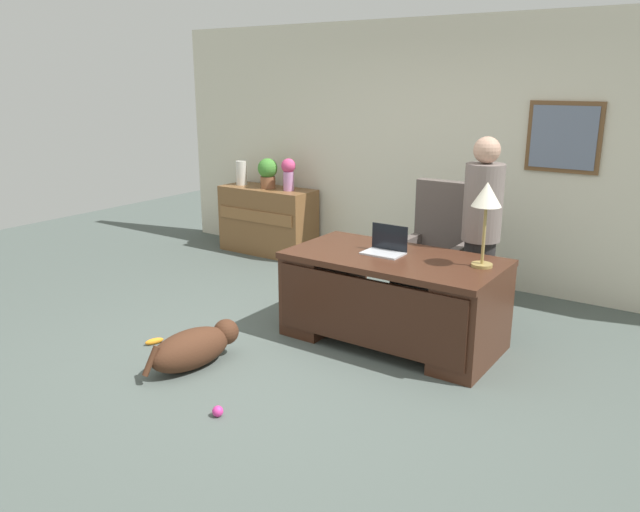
# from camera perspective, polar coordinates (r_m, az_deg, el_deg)

# --- Properties ---
(ground_plane) EXTENTS (12.00, 12.00, 0.00)m
(ground_plane) POSITION_cam_1_polar(r_m,az_deg,el_deg) (4.97, -2.50, -9.04)
(ground_plane) COLOR #4C5651
(back_wall) EXTENTS (7.00, 0.16, 2.70)m
(back_wall) POSITION_cam_1_polar(r_m,az_deg,el_deg) (6.80, 10.87, 9.36)
(back_wall) COLOR beige
(back_wall) RESTS_ON ground_plane
(desk) EXTENTS (1.71, 0.90, 0.73)m
(desk) POSITION_cam_1_polar(r_m,az_deg,el_deg) (5.09, 6.56, -3.70)
(desk) COLOR #422316
(desk) RESTS_ON ground_plane
(credenza) EXTENTS (1.21, 0.50, 0.81)m
(credenza) POSITION_cam_1_polar(r_m,az_deg,el_deg) (7.73, -4.78, 3.26)
(credenza) COLOR brown
(credenza) RESTS_ON ground_plane
(armchair) EXTENTS (0.60, 0.59, 1.19)m
(armchair) POSITION_cam_1_polar(r_m,az_deg,el_deg) (5.85, 10.76, -0.00)
(armchair) COLOR #564C47
(armchair) RESTS_ON ground_plane
(person_standing) EXTENTS (0.32, 0.32, 1.65)m
(person_standing) POSITION_cam_1_polar(r_m,az_deg,el_deg) (5.38, 14.49, 2.03)
(person_standing) COLOR #262323
(person_standing) RESTS_ON ground_plane
(dog_lying) EXTENTS (0.41, 0.84, 0.30)m
(dog_lying) POSITION_cam_1_polar(r_m,az_deg,el_deg) (4.81, -11.39, -8.18)
(dog_lying) COLOR #472819
(dog_lying) RESTS_ON ground_plane
(laptop) EXTENTS (0.32, 0.22, 0.22)m
(laptop) POSITION_cam_1_polar(r_m,az_deg,el_deg) (5.07, 6.04, 0.89)
(laptop) COLOR #B2B5BA
(laptop) RESTS_ON desk
(desk_lamp) EXTENTS (0.22, 0.22, 0.64)m
(desk_lamp) POSITION_cam_1_polar(r_m,az_deg,el_deg) (4.74, 14.98, 4.96)
(desk_lamp) COLOR #9E8447
(desk_lamp) RESTS_ON desk
(vase_with_flowers) EXTENTS (0.17, 0.17, 0.38)m
(vase_with_flowers) POSITION_cam_1_polar(r_m,az_deg,el_deg) (7.42, -2.90, 7.64)
(vase_with_flowers) COLOR #C483BB
(vase_with_flowers) RESTS_ON credenza
(vase_empty) EXTENTS (0.13, 0.13, 0.30)m
(vase_empty) POSITION_cam_1_polar(r_m,az_deg,el_deg) (7.90, -7.19, 7.54)
(vase_empty) COLOR silver
(vase_empty) RESTS_ON credenza
(potted_plant) EXTENTS (0.24, 0.24, 0.36)m
(potted_plant) POSITION_cam_1_polar(r_m,az_deg,el_deg) (7.62, -4.80, 7.68)
(potted_plant) COLOR brown
(potted_plant) RESTS_ON credenza
(dog_toy_ball) EXTENTS (0.07, 0.07, 0.07)m
(dog_toy_ball) POSITION_cam_1_polar(r_m,az_deg,el_deg) (4.18, -9.33, -13.82)
(dog_toy_ball) COLOR #D8338C
(dog_toy_ball) RESTS_ON ground_plane
(dog_toy_bone) EXTENTS (0.10, 0.16, 0.05)m
(dog_toy_bone) POSITION_cam_1_polar(r_m,az_deg,el_deg) (5.32, -14.90, -7.53)
(dog_toy_bone) COLOR orange
(dog_toy_bone) RESTS_ON ground_plane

